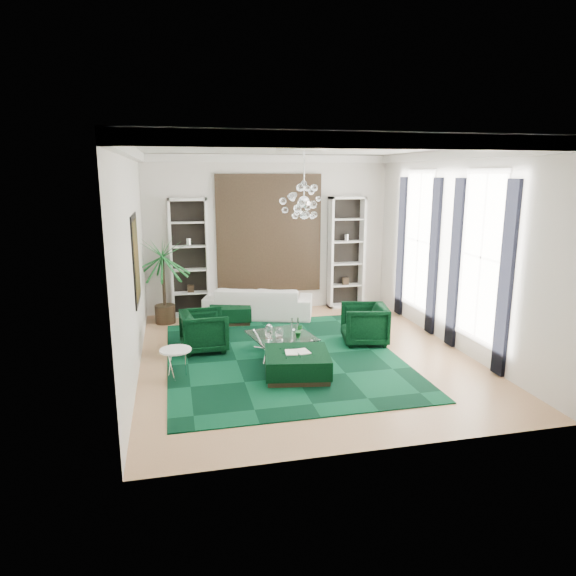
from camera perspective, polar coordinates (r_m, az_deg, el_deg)
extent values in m
cube|color=tan|center=(9.77, 1.81, -7.51)|extent=(6.00, 7.00, 0.02)
cube|color=white|center=(9.19, 1.98, 15.46)|extent=(6.00, 7.00, 0.02)
cube|color=silver|center=(12.69, -2.15, 6.03)|extent=(6.00, 0.02, 3.80)
cube|color=silver|center=(6.03, 10.38, -1.53)|extent=(6.00, 0.02, 3.80)
cube|color=silver|center=(9.02, -16.96, 2.80)|extent=(0.02, 7.00, 3.80)
cube|color=silver|center=(10.46, 18.09, 4.01)|extent=(0.02, 7.00, 3.80)
cylinder|color=white|center=(9.48, 1.50, 15.13)|extent=(0.90, 0.90, 0.05)
cube|color=black|center=(12.64, -2.11, 6.00)|extent=(2.50, 0.06, 2.80)
cube|color=black|center=(9.62, -16.47, 3.10)|extent=(0.04, 1.30, 1.60)
cube|color=white|center=(9.70, 20.69, 3.19)|extent=(0.03, 1.10, 2.90)
cube|color=black|center=(9.09, 23.06, 0.80)|extent=(0.07, 0.30, 3.25)
cube|color=black|center=(10.37, 18.07, 2.54)|extent=(0.07, 0.30, 3.25)
cube|color=white|center=(11.75, 14.28, 5.12)|extent=(0.03, 1.10, 2.90)
cube|color=black|center=(11.09, 15.87, 3.30)|extent=(0.07, 0.30, 3.25)
cube|color=black|center=(12.46, 12.46, 4.46)|extent=(0.07, 0.30, 3.25)
cube|color=black|center=(9.64, -0.57, -7.68)|extent=(4.20, 5.00, 0.02)
imported|color=white|center=(12.21, -3.29, -1.56)|extent=(2.70, 1.69, 0.74)
imported|color=black|center=(10.01, -9.31, -4.74)|extent=(0.92, 0.90, 0.79)
imported|color=black|center=(10.41, 8.48, -4.00)|extent=(1.04, 1.02, 0.80)
cube|color=black|center=(11.89, -6.44, -2.82)|extent=(1.01, 1.01, 0.41)
cube|color=black|center=(8.72, 1.00, -8.49)|extent=(1.22, 1.22, 0.42)
cube|color=white|center=(8.64, 1.01, -7.09)|extent=(0.41, 0.27, 0.03)
cylinder|color=white|center=(8.82, -12.32, -8.28)|extent=(0.55, 0.55, 0.50)
imported|color=#196929|center=(9.49, 1.21, -4.81)|extent=(0.18, 0.16, 0.26)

